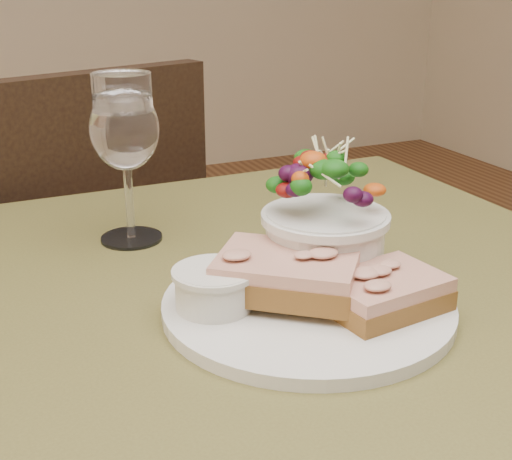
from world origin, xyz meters
name	(u,v)px	position (x,y,z in m)	size (l,w,h in m)	color
cafe_table	(260,392)	(0.00, 0.00, 0.65)	(0.80, 0.80, 0.75)	#4F4A21
chair_far	(63,386)	(-0.11, 0.66, 0.29)	(0.52, 0.52, 0.90)	black
dinner_plate	(308,305)	(0.03, -0.04, 0.76)	(0.26, 0.26, 0.01)	silver
sandwich_front	(383,292)	(0.08, -0.08, 0.78)	(0.11, 0.09, 0.03)	#4E3214
sandwich_back	(287,273)	(0.01, -0.03, 0.79)	(0.16, 0.15, 0.03)	#4E3214
ramekin	(214,286)	(-0.05, -0.02, 0.78)	(0.07, 0.07, 0.04)	silver
salad_bowl	(326,214)	(0.08, 0.01, 0.82)	(0.12, 0.12, 0.13)	silver
garnish	(225,271)	(-0.02, 0.03, 0.77)	(0.05, 0.04, 0.02)	#0D3B0A
wine_glass	(125,134)	(-0.07, 0.20, 0.87)	(0.08, 0.08, 0.18)	white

